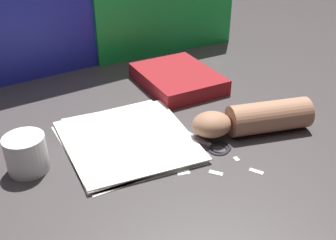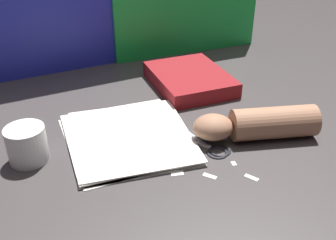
{
  "view_description": "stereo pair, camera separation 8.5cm",
  "coord_description": "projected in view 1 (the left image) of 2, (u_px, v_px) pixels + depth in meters",
  "views": [
    {
      "loc": [
        -0.33,
        -0.7,
        0.49
      ],
      "look_at": [
        0.01,
        -0.04,
        0.06
      ],
      "focal_mm": 42.0,
      "sensor_mm": 36.0,
      "label": 1
    },
    {
      "loc": [
        -0.25,
        -0.73,
        0.49
      ],
      "look_at": [
        0.01,
        -0.04,
        0.06
      ],
      "focal_mm": 42.0,
      "sensor_mm": 36.0,
      "label": 2
    }
  ],
  "objects": [
    {
      "name": "ground_plane",
      "position": [
        158.0,
        135.0,
        0.91
      ],
      "size": [
        6.0,
        6.0,
        0.0
      ],
      "primitive_type": "plane",
      "color": "#3D3838"
    },
    {
      "name": "backdrop_panel_right",
      "position": [
        168.0,
        1.0,
        1.29
      ],
      "size": [
        0.52,
        0.04,
        0.35
      ],
      "color": "green",
      "rests_on": "ground_plane"
    },
    {
      "name": "paper_stack",
      "position": [
        128.0,
        139.0,
        0.89
      ],
      "size": [
        0.29,
        0.31,
        0.01
      ],
      "color": "white",
      "rests_on": "ground_plane"
    },
    {
      "name": "book_closed",
      "position": [
        177.0,
        78.0,
        1.13
      ],
      "size": [
        0.2,
        0.26,
        0.04
      ],
      "color": "maroon",
      "rests_on": "ground_plane"
    },
    {
      "name": "scissors",
      "position": [
        206.0,
        142.0,
        0.88
      ],
      "size": [
        0.13,
        0.18,
        0.01
      ],
      "color": "silver",
      "rests_on": "ground_plane"
    },
    {
      "name": "hand_forearm",
      "position": [
        254.0,
        119.0,
        0.91
      ],
      "size": [
        0.29,
        0.13,
        0.07
      ],
      "color": "#A87556",
      "rests_on": "ground_plane"
    },
    {
      "name": "paper_scrap_near",
      "position": [
        216.0,
        173.0,
        0.79
      ],
      "size": [
        0.03,
        0.03,
        0.0
      ],
      "color": "white",
      "rests_on": "ground_plane"
    },
    {
      "name": "paper_scrap_mid",
      "position": [
        256.0,
        171.0,
        0.79
      ],
      "size": [
        0.02,
        0.03,
        0.0
      ],
      "color": "white",
      "rests_on": "ground_plane"
    },
    {
      "name": "paper_scrap_far",
      "position": [
        183.0,
        172.0,
        0.79
      ],
      "size": [
        0.03,
        0.02,
        0.0
      ],
      "color": "white",
      "rests_on": "ground_plane"
    },
    {
      "name": "paper_scrap_side",
      "position": [
        236.0,
        159.0,
        0.83
      ],
      "size": [
        0.01,
        0.02,
        0.0
      ],
      "color": "white",
      "rests_on": "ground_plane"
    },
    {
      "name": "mug",
      "position": [
        26.0,
        153.0,
        0.79
      ],
      "size": [
        0.08,
        0.08,
        0.08
      ],
      "color": "white",
      "rests_on": "ground_plane"
    }
  ]
}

